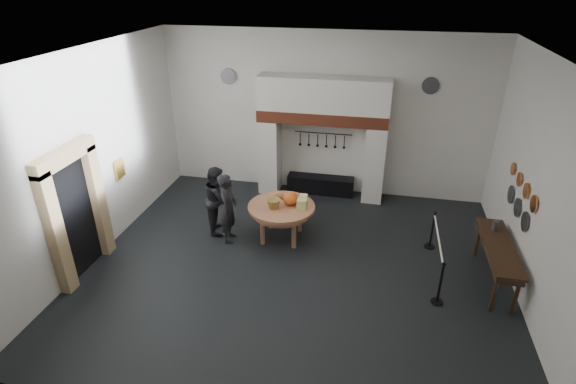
% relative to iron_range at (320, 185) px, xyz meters
% --- Properties ---
extents(floor, '(9.00, 8.00, 0.02)m').
position_rel_iron_range_xyz_m(floor, '(0.00, -3.72, -0.25)').
color(floor, black).
rests_on(floor, ground).
extents(ceiling, '(9.00, 8.00, 0.02)m').
position_rel_iron_range_xyz_m(ceiling, '(0.00, -3.72, 4.25)').
color(ceiling, silver).
rests_on(ceiling, wall_back).
extents(wall_back, '(9.00, 0.02, 4.50)m').
position_rel_iron_range_xyz_m(wall_back, '(0.00, 0.28, 2.00)').
color(wall_back, silver).
rests_on(wall_back, floor).
extents(wall_front, '(9.00, 0.02, 4.50)m').
position_rel_iron_range_xyz_m(wall_front, '(0.00, -7.72, 2.00)').
color(wall_front, silver).
rests_on(wall_front, floor).
extents(wall_left, '(0.02, 8.00, 4.50)m').
position_rel_iron_range_xyz_m(wall_left, '(-4.50, -3.72, 2.00)').
color(wall_left, silver).
rests_on(wall_left, floor).
extents(wall_right, '(0.02, 8.00, 4.50)m').
position_rel_iron_range_xyz_m(wall_right, '(4.50, -3.72, 2.00)').
color(wall_right, silver).
rests_on(wall_right, floor).
extents(chimney_pier_left, '(0.55, 0.70, 2.15)m').
position_rel_iron_range_xyz_m(chimney_pier_left, '(-1.48, -0.07, 0.82)').
color(chimney_pier_left, silver).
rests_on(chimney_pier_left, floor).
extents(chimney_pier_right, '(0.55, 0.70, 2.15)m').
position_rel_iron_range_xyz_m(chimney_pier_right, '(1.48, -0.07, 0.82)').
color(chimney_pier_right, silver).
rests_on(chimney_pier_right, floor).
extents(hearth_brick_band, '(3.50, 0.72, 0.32)m').
position_rel_iron_range_xyz_m(hearth_brick_band, '(0.00, -0.07, 2.06)').
color(hearth_brick_band, '#9E442B').
rests_on(hearth_brick_band, chimney_pier_left).
extents(chimney_hood, '(3.50, 0.70, 0.90)m').
position_rel_iron_range_xyz_m(chimney_hood, '(0.00, -0.07, 2.67)').
color(chimney_hood, silver).
rests_on(chimney_hood, hearth_brick_band).
extents(iron_range, '(1.90, 0.45, 0.50)m').
position_rel_iron_range_xyz_m(iron_range, '(0.00, 0.00, 0.00)').
color(iron_range, black).
rests_on(iron_range, floor).
extents(utensil_rail, '(1.60, 0.02, 0.02)m').
position_rel_iron_range_xyz_m(utensil_rail, '(0.00, 0.20, 1.50)').
color(utensil_rail, black).
rests_on(utensil_rail, wall_back).
extents(door_recess, '(0.04, 1.10, 2.50)m').
position_rel_iron_range_xyz_m(door_recess, '(-4.47, -4.72, 1.00)').
color(door_recess, black).
rests_on(door_recess, floor).
extents(door_jamb_near, '(0.22, 0.30, 2.60)m').
position_rel_iron_range_xyz_m(door_jamb_near, '(-4.38, -5.42, 1.05)').
color(door_jamb_near, tan).
rests_on(door_jamb_near, floor).
extents(door_jamb_far, '(0.22, 0.30, 2.60)m').
position_rel_iron_range_xyz_m(door_jamb_far, '(-4.38, -4.02, 1.05)').
color(door_jamb_far, tan).
rests_on(door_jamb_far, floor).
extents(door_lintel, '(0.22, 1.70, 0.30)m').
position_rel_iron_range_xyz_m(door_lintel, '(-4.38, -4.72, 2.40)').
color(door_lintel, tan).
rests_on(door_lintel, door_jamb_near).
extents(wall_plaque, '(0.05, 0.34, 0.44)m').
position_rel_iron_range_xyz_m(wall_plaque, '(-4.45, -2.92, 1.35)').
color(wall_plaque, gold).
rests_on(wall_plaque, wall_left).
extents(work_table, '(1.77, 1.77, 0.07)m').
position_rel_iron_range_xyz_m(work_table, '(-0.58, -2.61, 0.59)').
color(work_table, tan).
rests_on(work_table, floor).
extents(pumpkin, '(0.36, 0.36, 0.31)m').
position_rel_iron_range_xyz_m(pumpkin, '(-0.38, -2.51, 0.78)').
color(pumpkin, '#D75D1E').
rests_on(pumpkin, work_table).
extents(cheese_block_big, '(0.22, 0.22, 0.24)m').
position_rel_iron_range_xyz_m(cheese_block_big, '(-0.08, -2.66, 0.74)').
color(cheese_block_big, '#D1D17D').
rests_on(cheese_block_big, work_table).
extents(cheese_block_small, '(0.18, 0.18, 0.20)m').
position_rel_iron_range_xyz_m(cheese_block_small, '(-0.10, -2.36, 0.72)').
color(cheese_block_small, '#FFF398').
rests_on(cheese_block_small, work_table).
extents(wicker_basket, '(0.36, 0.36, 0.22)m').
position_rel_iron_range_xyz_m(wicker_basket, '(-0.73, -2.76, 0.73)').
color(wicker_basket, '#A7833D').
rests_on(wicker_basket, work_table).
extents(bread_loaf, '(0.31, 0.18, 0.13)m').
position_rel_iron_range_xyz_m(bread_loaf, '(-0.68, -2.26, 0.69)').
color(bread_loaf, '#A25C39').
rests_on(bread_loaf, work_table).
extents(visitor_near, '(0.46, 0.66, 1.72)m').
position_rel_iron_range_xyz_m(visitor_near, '(-1.77, -2.96, 0.61)').
color(visitor_near, black).
rests_on(visitor_near, floor).
extents(visitor_far, '(0.84, 0.97, 1.69)m').
position_rel_iron_range_xyz_m(visitor_far, '(-2.17, -2.56, 0.60)').
color(visitor_far, black).
rests_on(visitor_far, floor).
extents(side_table, '(0.55, 2.20, 0.06)m').
position_rel_iron_range_xyz_m(side_table, '(4.10, -3.41, 0.62)').
color(side_table, '#392414').
rests_on(side_table, floor).
extents(pewter_jug, '(0.12, 0.12, 0.22)m').
position_rel_iron_range_xyz_m(pewter_jug, '(4.10, -2.81, 0.76)').
color(pewter_jug, '#525258').
rests_on(pewter_jug, side_table).
extents(copper_pan_a, '(0.03, 0.34, 0.34)m').
position_rel_iron_range_xyz_m(copper_pan_a, '(4.46, -3.52, 1.70)').
color(copper_pan_a, '#C6662D').
rests_on(copper_pan_a, wall_right).
extents(copper_pan_b, '(0.03, 0.32, 0.32)m').
position_rel_iron_range_xyz_m(copper_pan_b, '(4.46, -2.97, 1.70)').
color(copper_pan_b, '#C6662D').
rests_on(copper_pan_b, wall_right).
extents(copper_pan_c, '(0.03, 0.30, 0.30)m').
position_rel_iron_range_xyz_m(copper_pan_c, '(4.46, -2.42, 1.70)').
color(copper_pan_c, '#C6662D').
rests_on(copper_pan_c, wall_right).
extents(copper_pan_d, '(0.03, 0.28, 0.28)m').
position_rel_iron_range_xyz_m(copper_pan_d, '(4.46, -1.87, 1.70)').
color(copper_pan_d, '#C6662D').
rests_on(copper_pan_d, wall_right).
extents(pewter_plate_left, '(0.03, 0.40, 0.40)m').
position_rel_iron_range_xyz_m(pewter_plate_left, '(4.46, -3.32, 1.20)').
color(pewter_plate_left, '#4C4C51').
rests_on(pewter_plate_left, wall_right).
extents(pewter_plate_mid, '(0.03, 0.40, 0.40)m').
position_rel_iron_range_xyz_m(pewter_plate_mid, '(4.46, -2.72, 1.20)').
color(pewter_plate_mid, '#4C4C51').
rests_on(pewter_plate_mid, wall_right).
extents(pewter_plate_right, '(0.03, 0.40, 0.40)m').
position_rel_iron_range_xyz_m(pewter_plate_right, '(4.46, -2.12, 1.20)').
color(pewter_plate_right, '#4C4C51').
rests_on(pewter_plate_right, wall_right).
extents(pewter_plate_back_left, '(0.44, 0.03, 0.44)m').
position_rel_iron_range_xyz_m(pewter_plate_back_left, '(-2.70, 0.24, 2.95)').
color(pewter_plate_back_left, '#4C4C51').
rests_on(pewter_plate_back_left, wall_back).
extents(pewter_plate_back_right, '(0.44, 0.03, 0.44)m').
position_rel_iron_range_xyz_m(pewter_plate_back_right, '(2.70, 0.24, 2.95)').
color(pewter_plate_back_right, '#4C4C51').
rests_on(pewter_plate_back_right, wall_back).
extents(barrier_post_near, '(0.05, 0.05, 0.90)m').
position_rel_iron_range_xyz_m(barrier_post_near, '(2.93, -4.32, 0.20)').
color(barrier_post_near, black).
rests_on(barrier_post_near, floor).
extents(barrier_post_far, '(0.05, 0.05, 0.90)m').
position_rel_iron_range_xyz_m(barrier_post_far, '(2.93, -2.32, 0.20)').
color(barrier_post_far, black).
rests_on(barrier_post_far, floor).
extents(barrier_rope, '(0.04, 2.00, 0.04)m').
position_rel_iron_range_xyz_m(barrier_rope, '(2.93, -3.32, 0.60)').
color(barrier_rope, white).
rests_on(barrier_rope, barrier_post_near).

